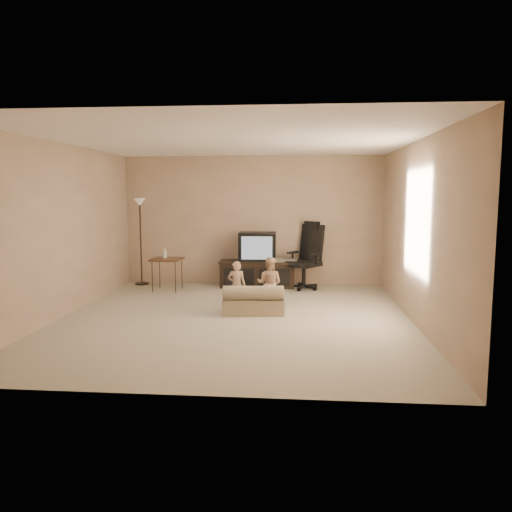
{
  "coord_description": "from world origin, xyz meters",
  "views": [
    {
      "loc": [
        0.91,
        -6.92,
        1.78
      ],
      "look_at": [
        0.26,
        0.6,
        0.83
      ],
      "focal_mm": 35.0,
      "sensor_mm": 36.0,
      "label": 1
    }
  ],
  "objects_px": {
    "tv_stand": "(258,264)",
    "child_sofa": "(253,302)",
    "side_table": "(167,259)",
    "office_chair": "(306,265)",
    "toddler_left": "(237,285)",
    "toddler_right": "(269,284)",
    "floor_lamp": "(140,222)"
  },
  "relations": [
    {
      "from": "tv_stand",
      "to": "child_sofa",
      "type": "xyz_separation_m",
      "value": [
        0.12,
        -2.16,
        -0.26
      ]
    },
    {
      "from": "side_table",
      "to": "tv_stand",
      "type": "bearing_deg",
      "value": 17.37
    },
    {
      "from": "side_table",
      "to": "child_sofa",
      "type": "bearing_deg",
      "value": -43.29
    },
    {
      "from": "office_chair",
      "to": "child_sofa",
      "type": "distance_m",
      "value": 2.24
    },
    {
      "from": "child_sofa",
      "to": "toddler_left",
      "type": "xyz_separation_m",
      "value": [
        -0.28,
        0.22,
        0.2
      ]
    },
    {
      "from": "tv_stand",
      "to": "toddler_right",
      "type": "relative_size",
      "value": 1.81
    },
    {
      "from": "toddler_right",
      "to": "floor_lamp",
      "type": "bearing_deg",
      "value": -23.9
    },
    {
      "from": "office_chair",
      "to": "toddler_right",
      "type": "height_order",
      "value": "office_chair"
    },
    {
      "from": "tv_stand",
      "to": "side_table",
      "type": "distance_m",
      "value": 1.72
    },
    {
      "from": "office_chair",
      "to": "toddler_left",
      "type": "xyz_separation_m",
      "value": [
        -1.09,
        -1.85,
        -0.07
      ]
    },
    {
      "from": "toddler_left",
      "to": "toddler_right",
      "type": "relative_size",
      "value": 0.93
    },
    {
      "from": "office_chair",
      "to": "child_sofa",
      "type": "height_order",
      "value": "office_chair"
    },
    {
      "from": "office_chair",
      "to": "side_table",
      "type": "bearing_deg",
      "value": -132.98
    },
    {
      "from": "office_chair",
      "to": "child_sofa",
      "type": "relative_size",
      "value": 1.34
    },
    {
      "from": "floor_lamp",
      "to": "child_sofa",
      "type": "distance_m",
      "value": 3.45
    },
    {
      "from": "child_sofa",
      "to": "toddler_left",
      "type": "distance_m",
      "value": 0.41
    },
    {
      "from": "floor_lamp",
      "to": "toddler_left",
      "type": "height_order",
      "value": "floor_lamp"
    },
    {
      "from": "tv_stand",
      "to": "side_table",
      "type": "height_order",
      "value": "tv_stand"
    },
    {
      "from": "side_table",
      "to": "floor_lamp",
      "type": "relative_size",
      "value": 0.48
    },
    {
      "from": "child_sofa",
      "to": "tv_stand",
      "type": "bearing_deg",
      "value": 88.52
    },
    {
      "from": "office_chair",
      "to": "toddler_left",
      "type": "relative_size",
      "value": 1.66
    },
    {
      "from": "side_table",
      "to": "toddler_right",
      "type": "height_order",
      "value": "toddler_right"
    },
    {
      "from": "tv_stand",
      "to": "child_sofa",
      "type": "relative_size",
      "value": 1.58
    },
    {
      "from": "office_chair",
      "to": "child_sofa",
      "type": "xyz_separation_m",
      "value": [
        -0.81,
        -2.07,
        -0.27
      ]
    },
    {
      "from": "side_table",
      "to": "toddler_right",
      "type": "xyz_separation_m",
      "value": [
        1.97,
        -1.38,
        -0.17
      ]
    },
    {
      "from": "office_chair",
      "to": "side_table",
      "type": "xyz_separation_m",
      "value": [
        -2.56,
        -0.42,
        0.12
      ]
    },
    {
      "from": "child_sofa",
      "to": "toddler_right",
      "type": "bearing_deg",
      "value": 46.37
    },
    {
      "from": "tv_stand",
      "to": "side_table",
      "type": "bearing_deg",
      "value": -164.71
    },
    {
      "from": "office_chair",
      "to": "floor_lamp",
      "type": "height_order",
      "value": "floor_lamp"
    },
    {
      "from": "tv_stand",
      "to": "child_sofa",
      "type": "bearing_deg",
      "value": -88.98
    },
    {
      "from": "toddler_left",
      "to": "toddler_right",
      "type": "bearing_deg",
      "value": -178.35
    },
    {
      "from": "tv_stand",
      "to": "office_chair",
      "type": "xyz_separation_m",
      "value": [
        0.93,
        -0.09,
        0.02
      ]
    }
  ]
}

